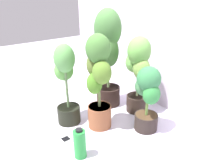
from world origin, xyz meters
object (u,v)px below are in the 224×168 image
Objects in this scene: potted_plant_back_center at (138,69)px; nutrient_bottle at (80,144)px; potted_plant_back_left at (108,50)px; potted_plant_back_right at (147,96)px; hygrometer_box at (66,140)px; potted_plant_front_left at (66,81)px; potted_plant_center at (98,78)px.

potted_plant_back_center reaches higher than nutrient_bottle.
potted_plant_back_center is at bearing 24.20° from potted_plant_back_left.
potted_plant_back_right is 7.53× the size of hygrometer_box.
potted_plant_back_right is 0.78× the size of potted_plant_front_left.
potted_plant_back_right reaches higher than nutrient_bottle.
nutrient_bottle is (0.26, -0.37, -0.38)m from potted_plant_center.
nutrient_bottle reaches higher than hygrometer_box.
potted_plant_back_right is 0.47m from potted_plant_center.
hygrometer_box is (0.01, -0.37, -0.48)m from potted_plant_center.
nutrient_bottle is at bearing -94.22° from potted_plant_back_right.
potted_plant_back_left is 1.00m from hygrometer_box.
potted_plant_back_left is at bearing -66.67° from hygrometer_box.
potted_plant_center is at bearing -89.29° from hygrometer_box.
potted_plant_back_left reaches higher than potted_plant_center.
potted_plant_center is at bearing 124.72° from nutrient_bottle.
hygrometer_box is at bearing 179.93° from nutrient_bottle.
potted_plant_back_right is at bearing -30.28° from potted_plant_back_center.
potted_plant_back_left is 1.18× the size of potted_plant_center.
potted_plant_center reaches higher than potted_plant_back_center.
potted_plant_back_center is 9.85× the size of hygrometer_box.
potted_plant_back_center is at bearing 90.16° from potted_plant_center.
potted_plant_front_left is at bearing -111.86° from potted_plant_back_center.
potted_plant_back_right is at bearing -114.55° from hygrometer_box.
hygrometer_box is 0.26m from nutrient_bottle.
potted_plant_front_left reaches higher than hygrometer_box.
potted_plant_back_right is 0.38m from potted_plant_back_center.
potted_plant_back_left is (-0.05, 0.53, 0.20)m from potted_plant_front_left.
potted_plant_back_right is 0.69m from potted_plant_back_left.
potted_plant_front_left is at bearing -146.49° from potted_plant_center.
potted_plant_center is (0.27, 0.18, 0.07)m from potted_plant_front_left.
potted_plant_back_left is at bearing 128.51° from nutrient_bottle.
potted_plant_back_left is 0.38m from potted_plant_back_center.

